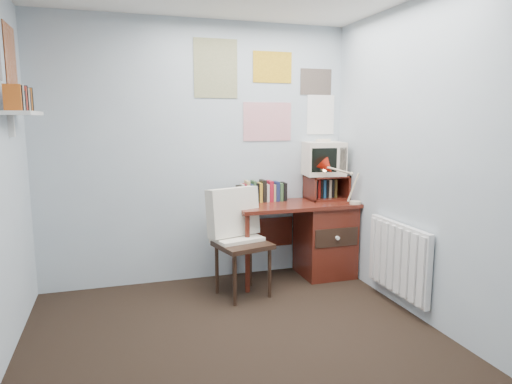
% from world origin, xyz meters
% --- Properties ---
extents(ground, '(3.50, 3.50, 0.00)m').
position_xyz_m(ground, '(0.00, 0.00, 0.00)').
color(ground, black).
rests_on(ground, ground).
extents(back_wall, '(3.00, 0.02, 2.50)m').
position_xyz_m(back_wall, '(0.00, 1.75, 1.25)').
color(back_wall, '#B1C1CA').
rests_on(back_wall, ground).
extents(right_wall, '(0.02, 3.50, 2.50)m').
position_xyz_m(right_wall, '(1.50, 0.00, 1.25)').
color(right_wall, '#B1C1CA').
rests_on(right_wall, ground).
extents(desk, '(1.20, 0.55, 0.76)m').
position_xyz_m(desk, '(1.17, 1.48, 0.41)').
color(desk, '#5E2015').
rests_on(desk, ground).
extents(desk_chair, '(0.58, 0.56, 0.94)m').
position_xyz_m(desk_chair, '(0.28, 1.18, 0.47)').
color(desk_chair, black).
rests_on(desk_chair, ground).
extents(desk_lamp, '(0.34, 0.31, 0.39)m').
position_xyz_m(desk_lamp, '(1.44, 1.26, 0.96)').
color(desk_lamp, '#B41C0C').
rests_on(desk_lamp, desk).
extents(tv_riser, '(0.40, 0.30, 0.25)m').
position_xyz_m(tv_riser, '(1.29, 1.59, 0.89)').
color(tv_riser, '#5E2015').
rests_on(tv_riser, desk).
extents(crt_tv, '(0.43, 0.40, 0.37)m').
position_xyz_m(crt_tv, '(1.25, 1.61, 1.19)').
color(crt_tv, beige).
rests_on(crt_tv, tv_riser).
extents(book_row, '(0.60, 0.14, 0.22)m').
position_xyz_m(book_row, '(0.66, 1.66, 0.87)').
color(book_row, '#5E2015').
rests_on(book_row, desk).
extents(radiator, '(0.09, 0.80, 0.60)m').
position_xyz_m(radiator, '(1.46, 0.55, 0.42)').
color(radiator, white).
rests_on(radiator, right_wall).
extents(wall_shelf, '(0.20, 0.62, 0.24)m').
position_xyz_m(wall_shelf, '(-1.40, 1.10, 1.62)').
color(wall_shelf, white).
rests_on(wall_shelf, left_wall).
extents(posters_back, '(1.20, 0.01, 0.90)m').
position_xyz_m(posters_back, '(0.70, 1.74, 1.85)').
color(posters_back, white).
rests_on(posters_back, back_wall).
extents(posters_left, '(0.01, 0.70, 0.60)m').
position_xyz_m(posters_left, '(-1.49, 1.10, 2.00)').
color(posters_left, white).
rests_on(posters_left, left_wall).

